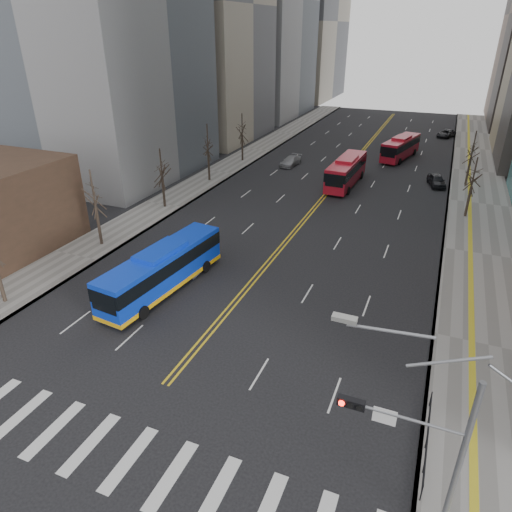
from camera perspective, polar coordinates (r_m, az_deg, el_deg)
ground at (r=25.38m, az=-17.86°, el=-22.20°), size 220.00×220.00×0.00m
sidewalk_right at (r=59.87m, az=26.08°, el=5.90°), size 7.00×130.00×0.15m
sidewalk_left at (r=66.42m, az=-4.59°, el=10.41°), size 5.00×130.00×0.15m
crosswalk at (r=25.38m, az=-17.86°, el=-22.19°), size 26.70×4.00×0.01m
centerline at (r=70.41m, az=11.54°, el=10.85°), size 0.55×100.00×0.01m
signal_mast at (r=19.46m, az=20.12°, el=-20.42°), size 5.37×0.37×9.39m
pedestrian_railing at (r=25.17m, az=20.62°, el=-20.52°), size 0.06×6.06×1.02m
street_trees at (r=52.19m, az=-0.69°, el=11.44°), size 35.20×47.20×7.60m
blue_bus at (r=36.11m, az=-11.60°, el=-1.51°), size 3.93×12.53×3.58m
red_bus_near at (r=61.34m, az=11.23°, el=10.52°), size 3.20×11.62×3.65m
red_bus_far at (r=76.64m, az=17.65°, el=12.93°), size 4.86×11.26×3.48m
car_white at (r=38.82m, az=-12.63°, el=-1.55°), size 1.86×4.17×1.33m
car_dark_mid at (r=64.61m, az=21.64°, el=8.78°), size 2.91×4.71×1.50m
car_silver at (r=69.84m, az=4.37°, el=11.76°), size 2.43×4.91×1.37m
car_dark_far at (r=95.81m, az=22.69°, el=13.93°), size 3.71×5.25×1.33m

